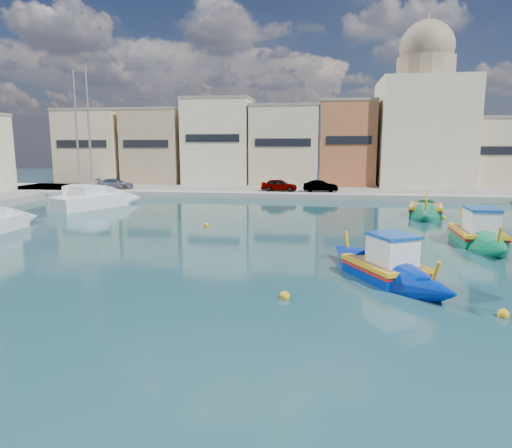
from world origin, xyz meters
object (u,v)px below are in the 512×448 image
(luzzu_green, at_px, (426,211))
(yacht_mid, at_px, (3,223))
(yacht_midnorth, at_px, (107,200))
(luzzu_blue_cabin, at_px, (385,270))
(luzzu_turquoise_cabin, at_px, (477,236))
(church_block, at_px, (423,117))
(yacht_north, at_px, (87,198))

(luzzu_green, height_order, yacht_mid, yacht_mid)
(yacht_midnorth, bearing_deg, luzzu_blue_cabin, -42.16)
(luzzu_turquoise_cabin, xyz_separation_m, luzzu_blue_cabin, (-5.85, -7.68, -0.02))
(church_block, relative_size, yacht_mid, 1.88)
(yacht_north, bearing_deg, yacht_mid, -84.70)
(yacht_north, height_order, yacht_mid, yacht_north)
(luzzu_blue_cabin, height_order, luzzu_green, luzzu_blue_cabin)
(church_block, relative_size, yacht_north, 1.55)
(luzzu_blue_cabin, relative_size, yacht_midnorth, 0.64)
(yacht_north, relative_size, yacht_midnorth, 0.98)
(yacht_north, bearing_deg, church_block, 28.37)
(luzzu_turquoise_cabin, relative_size, luzzu_green, 1.06)
(luzzu_blue_cabin, bearing_deg, church_block, 77.21)
(luzzu_blue_cabin, height_order, yacht_midnorth, yacht_midnorth)
(church_block, xyz_separation_m, luzzu_blue_cabin, (-8.59, -37.81, -8.06))
(luzzu_green, xyz_separation_m, yacht_north, (-28.94, 2.80, 0.19))
(church_block, bearing_deg, luzzu_blue_cabin, -102.79)
(yacht_midnorth, bearing_deg, church_block, 31.98)
(church_block, bearing_deg, luzzu_turquoise_cabin, -95.19)
(luzzu_green, bearing_deg, luzzu_blue_cabin, -106.52)
(luzzu_turquoise_cabin, height_order, luzzu_blue_cabin, luzzu_turquoise_cabin)
(church_block, distance_m, yacht_mid, 44.05)
(church_block, xyz_separation_m, luzzu_green, (-3.38, -20.25, -8.11))
(luzzu_green, bearing_deg, yacht_north, 174.48)
(luzzu_turquoise_cabin, distance_m, yacht_midnorth, 29.41)
(yacht_mid, bearing_deg, yacht_north, 95.30)
(luzzu_turquoise_cabin, distance_m, yacht_north, 32.18)
(luzzu_blue_cabin, bearing_deg, yacht_midnorth, 137.84)
(luzzu_blue_cabin, relative_size, yacht_north, 0.65)
(church_block, distance_m, luzzu_green, 22.08)
(church_block, xyz_separation_m, yacht_mid, (-31.14, -30.11, -8.01))
(church_block, relative_size, luzzu_green, 2.11)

